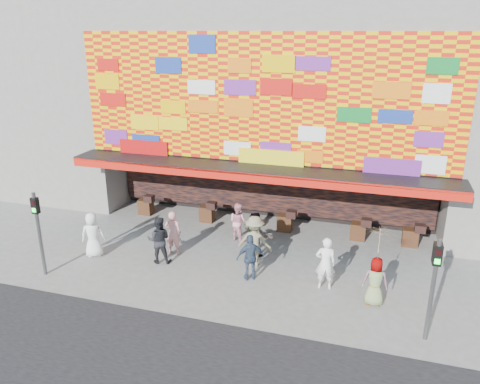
{
  "coord_description": "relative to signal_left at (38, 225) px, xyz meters",
  "views": [
    {
      "loc": [
        4.48,
        -13.33,
        8.04
      ],
      "look_at": [
        -0.19,
        2.0,
        2.47
      ],
      "focal_mm": 35.0,
      "sensor_mm": 36.0,
      "label": 1
    }
  ],
  "objects": [
    {
      "name": "parasol",
      "position": [
        10.97,
        1.39,
        0.26
      ],
      "size": [
        1.12,
        1.13,
        1.8
      ],
      "color": "#DBB68A",
      "rests_on": "ground"
    },
    {
      "name": "ped_f",
      "position": [
        6.57,
        3.57,
        -1.01
      ],
      "size": [
        1.59,
        1.26,
        1.69
      ],
      "primitive_type": "imported",
      "rotation": [
        0.0,
        0.0,
        2.57
      ],
      "color": "gray",
      "rests_on": "ground"
    },
    {
      "name": "ped_i",
      "position": [
        5.58,
        4.65,
        -1.07
      ],
      "size": [
        0.95,
        0.87,
        1.58
      ],
      "primitive_type": "imported",
      "rotation": [
        0.0,
        0.0,
        2.69
      ],
      "color": "pink",
      "rests_on": "ground"
    },
    {
      "name": "signal_right",
      "position": [
        12.4,
        0.0,
        0.0
      ],
      "size": [
        0.22,
        0.2,
        3.0
      ],
      "color": "#59595B",
      "rests_on": "ground"
    },
    {
      "name": "ground",
      "position": [
        6.2,
        1.5,
        -1.86
      ],
      "size": [
        90.0,
        90.0,
        0.0
      ],
      "primitive_type": "plane",
      "color": "slate",
      "rests_on": "ground"
    },
    {
      "name": "ped_b",
      "position": [
        3.62,
        2.75,
        -1.0
      ],
      "size": [
        0.68,
        0.5,
        1.72
      ],
      "primitive_type": "imported",
      "rotation": [
        0.0,
        0.0,
        3.29
      ],
      "color": "#D9908C",
      "rests_on": "ground"
    },
    {
      "name": "ped_d",
      "position": [
        6.79,
        2.75,
        -0.91
      ],
      "size": [
        1.23,
        0.72,
        1.89
      ],
      "primitive_type": "imported",
      "rotation": [
        0.0,
        0.0,
        3.16
      ],
      "color": "#7C775A",
      "rests_on": "ground"
    },
    {
      "name": "ped_g",
      "position": [
        10.97,
        1.39,
        -1.08
      ],
      "size": [
        0.77,
        0.5,
        1.57
      ],
      "primitive_type": "imported",
      "rotation": [
        0.0,
        0.0,
        3.14
      ],
      "color": "gray",
      "rests_on": "ground"
    },
    {
      "name": "signal_left",
      "position": [
        0.0,
        0.0,
        0.0
      ],
      "size": [
        0.22,
        0.2,
        3.0
      ],
      "color": "#59595B",
      "rests_on": "ground"
    },
    {
      "name": "ped_c",
      "position": [
        3.42,
        1.99,
        -0.98
      ],
      "size": [
        1.0,
        0.87,
        1.76
      ],
      "primitive_type": "imported",
      "rotation": [
        0.0,
        0.0,
        3.42
      ],
      "color": "black",
      "rests_on": "ground"
    },
    {
      "name": "ped_a",
      "position": [
        0.85,
        1.73,
        -1.0
      ],
      "size": [
        1.0,
        0.87,
        1.72
      ],
      "primitive_type": "imported",
      "rotation": [
        0.0,
        0.0,
        3.62
      ],
      "color": "white",
      "rests_on": "ground"
    },
    {
      "name": "ped_h",
      "position": [
        9.39,
        1.91,
        -0.96
      ],
      "size": [
        0.72,
        0.53,
        1.79
      ],
      "primitive_type": "imported",
      "rotation": [
        0.0,
        0.0,
        3.31
      ],
      "color": "white",
      "rests_on": "ground"
    },
    {
      "name": "ped_e",
      "position": [
        6.91,
        1.75,
        -1.04
      ],
      "size": [
        1.03,
        0.83,
        1.63
      ],
      "primitive_type": "imported",
      "rotation": [
        0.0,
        0.0,
        3.68
      ],
      "color": "#36465E",
      "rests_on": "ground"
    },
    {
      "name": "shop_building",
      "position": [
        6.2,
        9.68,
        3.37
      ],
      "size": [
        15.2,
        9.4,
        10.0
      ],
      "color": "gray",
      "rests_on": "ground"
    },
    {
      "name": "neighbor_left",
      "position": [
        -6.8,
        9.5,
        4.14
      ],
      "size": [
        11.0,
        8.0,
        12.0
      ],
      "primitive_type": "cube",
      "color": "gray",
      "rests_on": "ground"
    }
  ]
}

